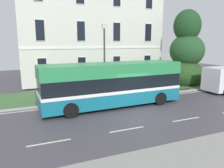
{
  "coord_description": "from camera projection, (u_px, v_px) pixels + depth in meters",
  "views": [
    {
      "loc": [
        -6.88,
        -11.44,
        4.55
      ],
      "look_at": [
        -0.4,
        4.09,
        1.3
      ],
      "focal_mm": 34.5,
      "sensor_mm": 36.0,
      "label": 1
    }
  ],
  "objects": [
    {
      "name": "street_lamp_post",
      "position": [
        104.0,
        55.0,
        17.75
      ],
      "size": [
        0.36,
        0.24,
        5.9
      ],
      "color": "#333338",
      "rests_on": "ground_plane"
    },
    {
      "name": "single_decker_bus",
      "position": [
        113.0,
        84.0,
        15.31
      ],
      "size": [
        10.28,
        2.86,
        3.14
      ],
      "rotation": [
        0.0,
        0.0,
        0.04
      ],
      "color": "#14697F",
      "rests_on": "ground_plane"
    },
    {
      "name": "evergreen_tree",
      "position": [
        186.0,
        56.0,
        23.28
      ],
      "size": [
        4.23,
        4.23,
        8.47
      ],
      "color": "#423328",
      "rests_on": "ground_plane"
    },
    {
      "name": "georgian_townhouse",
      "position": [
        87.0,
        24.0,
        26.44
      ],
      "size": [
        16.17,
        9.21,
        13.26
      ],
      "color": "silver",
      "rests_on": "ground_plane"
    },
    {
      "name": "iron_verge_railing",
      "position": [
        124.0,
        90.0,
        18.01
      ],
      "size": [
        14.05,
        0.04,
        0.97
      ],
      "color": "black",
      "rests_on": "ground_plane"
    },
    {
      "name": "litter_bin",
      "position": [
        165.0,
        85.0,
        20.09
      ],
      "size": [
        0.49,
        0.49,
        1.13
      ],
      "color": "#23472D",
      "rests_on": "ground_plane"
    },
    {
      "name": "ground_plane",
      "position": [
        135.0,
        111.0,
        14.69
      ],
      "size": [
        60.0,
        56.0,
        0.18
      ],
      "color": "#47424A"
    }
  ]
}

